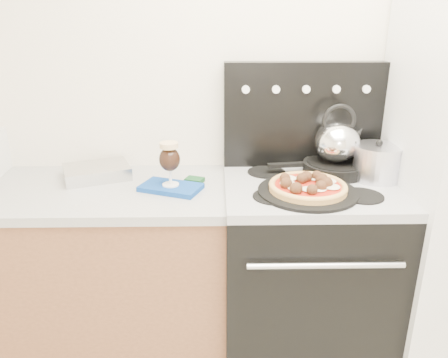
{
  "coord_description": "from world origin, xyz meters",
  "views": [
    {
      "loc": [
        -0.34,
        -0.62,
        1.62
      ],
      "look_at": [
        -0.31,
        1.05,
        0.99
      ],
      "focal_mm": 35.0,
      "sensor_mm": 36.0,
      "label": 1
    }
  ],
  "objects_px": {
    "base_cabinet": "(75,278)",
    "beer_glass": "(170,164)",
    "tea_kettle": "(337,139)",
    "pizza_pan": "(307,192)",
    "pizza": "(308,185)",
    "stock_pot": "(377,164)",
    "skillet": "(335,168)",
    "stove_body": "(304,276)",
    "oven_mitt": "(171,188)"
  },
  "relations": [
    {
      "from": "base_cabinet",
      "to": "beer_glass",
      "type": "distance_m",
      "value": 0.77
    },
    {
      "from": "tea_kettle",
      "to": "pizza_pan",
      "type": "bearing_deg",
      "value": -134.7
    },
    {
      "from": "pizza_pan",
      "to": "beer_glass",
      "type": "bearing_deg",
      "value": 170.55
    },
    {
      "from": "pizza",
      "to": "stock_pot",
      "type": "xyz_separation_m",
      "value": [
        0.34,
        0.16,
        0.04
      ]
    },
    {
      "from": "pizza",
      "to": "skillet",
      "type": "distance_m",
      "value": 0.3
    },
    {
      "from": "beer_glass",
      "to": "stock_pot",
      "type": "distance_m",
      "value": 0.93
    },
    {
      "from": "stove_body",
      "to": "stock_pot",
      "type": "bearing_deg",
      "value": 9.6
    },
    {
      "from": "base_cabinet",
      "to": "oven_mitt",
      "type": "bearing_deg",
      "value": -4.4
    },
    {
      "from": "stove_body",
      "to": "stock_pot",
      "type": "xyz_separation_m",
      "value": [
        0.3,
        0.05,
        0.55
      ]
    },
    {
      "from": "stove_body",
      "to": "beer_glass",
      "type": "distance_m",
      "value": 0.85
    },
    {
      "from": "pizza",
      "to": "stock_pot",
      "type": "distance_m",
      "value": 0.38
    },
    {
      "from": "stove_body",
      "to": "beer_glass",
      "type": "bearing_deg",
      "value": -178.85
    },
    {
      "from": "skillet",
      "to": "tea_kettle",
      "type": "xyz_separation_m",
      "value": [
        0.0,
        0.0,
        0.14
      ]
    },
    {
      "from": "stock_pot",
      "to": "base_cabinet",
      "type": "bearing_deg",
      "value": -178.93
    },
    {
      "from": "base_cabinet",
      "to": "beer_glass",
      "type": "height_order",
      "value": "beer_glass"
    },
    {
      "from": "base_cabinet",
      "to": "tea_kettle",
      "type": "bearing_deg",
      "value": 5.21
    },
    {
      "from": "stove_body",
      "to": "skillet",
      "type": "xyz_separation_m",
      "value": [
        0.14,
        0.14,
        0.51
      ]
    },
    {
      "from": "stove_body",
      "to": "beer_glass",
      "type": "relative_size",
      "value": 4.44
    },
    {
      "from": "beer_glass",
      "to": "stock_pot",
      "type": "height_order",
      "value": "beer_glass"
    },
    {
      "from": "base_cabinet",
      "to": "pizza",
      "type": "xyz_separation_m",
      "value": [
        1.07,
        -0.13,
        0.53
      ]
    },
    {
      "from": "stove_body",
      "to": "oven_mitt",
      "type": "relative_size",
      "value": 3.39
    },
    {
      "from": "base_cabinet",
      "to": "stove_body",
      "type": "xyz_separation_m",
      "value": [
        1.1,
        -0.02,
        0.01
      ]
    },
    {
      "from": "pizza",
      "to": "skillet",
      "type": "xyz_separation_m",
      "value": [
        0.18,
        0.25,
        -0.01
      ]
    },
    {
      "from": "stove_body",
      "to": "pizza",
      "type": "height_order",
      "value": "pizza"
    },
    {
      "from": "oven_mitt",
      "to": "tea_kettle",
      "type": "xyz_separation_m",
      "value": [
        0.76,
        0.15,
        0.18
      ]
    },
    {
      "from": "skillet",
      "to": "pizza",
      "type": "bearing_deg",
      "value": -125.5
    },
    {
      "from": "beer_glass",
      "to": "stock_pot",
      "type": "xyz_separation_m",
      "value": [
        0.92,
        0.06,
        -0.03
      ]
    },
    {
      "from": "beer_glass",
      "to": "tea_kettle",
      "type": "relative_size",
      "value": 0.86
    },
    {
      "from": "pizza_pan",
      "to": "pizza",
      "type": "relative_size",
      "value": 1.29
    },
    {
      "from": "pizza_pan",
      "to": "skillet",
      "type": "relative_size",
      "value": 1.41
    },
    {
      "from": "tea_kettle",
      "to": "pizza",
      "type": "bearing_deg",
      "value": -134.7
    },
    {
      "from": "pizza",
      "to": "oven_mitt",
      "type": "bearing_deg",
      "value": 170.55
    },
    {
      "from": "oven_mitt",
      "to": "beer_glass",
      "type": "distance_m",
      "value": 0.11
    },
    {
      "from": "pizza_pan",
      "to": "stock_pot",
      "type": "distance_m",
      "value": 0.38
    },
    {
      "from": "beer_glass",
      "to": "stove_body",
      "type": "bearing_deg",
      "value": 1.15
    },
    {
      "from": "base_cabinet",
      "to": "stock_pot",
      "type": "distance_m",
      "value": 1.52
    },
    {
      "from": "skillet",
      "to": "stock_pot",
      "type": "xyz_separation_m",
      "value": [
        0.16,
        -0.09,
        0.05
      ]
    },
    {
      "from": "oven_mitt",
      "to": "stove_body",
      "type": "bearing_deg",
      "value": 1.15
    },
    {
      "from": "base_cabinet",
      "to": "tea_kettle",
      "type": "distance_m",
      "value": 1.41
    },
    {
      "from": "base_cabinet",
      "to": "tea_kettle",
      "type": "xyz_separation_m",
      "value": [
        1.25,
        0.11,
        0.66
      ]
    },
    {
      "from": "oven_mitt",
      "to": "pizza_pan",
      "type": "height_order",
      "value": "pizza_pan"
    },
    {
      "from": "oven_mitt",
      "to": "skillet",
      "type": "xyz_separation_m",
      "value": [
        0.76,
        0.15,
        0.04
      ]
    },
    {
      "from": "pizza",
      "to": "tea_kettle",
      "type": "height_order",
      "value": "tea_kettle"
    },
    {
      "from": "base_cabinet",
      "to": "pizza",
      "type": "height_order",
      "value": "pizza"
    },
    {
      "from": "tea_kettle",
      "to": "skillet",
      "type": "bearing_deg",
      "value": 0.0
    },
    {
      "from": "pizza",
      "to": "stock_pot",
      "type": "bearing_deg",
      "value": 25.31
    },
    {
      "from": "beer_glass",
      "to": "tea_kettle",
      "type": "height_order",
      "value": "tea_kettle"
    },
    {
      "from": "pizza_pan",
      "to": "stock_pot",
      "type": "relative_size",
      "value": 2.03
    },
    {
      "from": "stove_body",
      "to": "skillet",
      "type": "bearing_deg",
      "value": 44.54
    },
    {
      "from": "oven_mitt",
      "to": "base_cabinet",
      "type": "bearing_deg",
      "value": 175.6
    }
  ]
}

